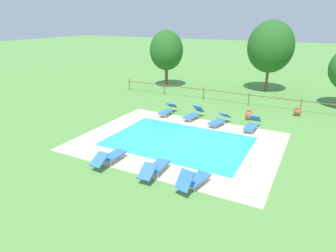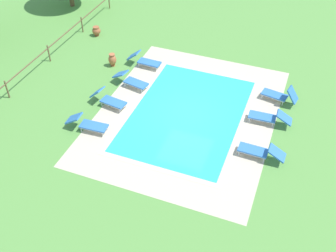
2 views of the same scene
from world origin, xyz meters
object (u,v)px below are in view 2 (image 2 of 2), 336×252
Objects in this scene: terracotta_urn_by_tree at (112,60)px; sun_lounger_north_far at (88,124)px; sun_lounger_south_near_corner at (131,80)px; sun_lounger_south_mid at (280,95)px; sun_lounger_south_far at (145,60)px; sun_lounger_north_mid at (269,117)px; sun_lounger_north_end at (260,151)px; terracotta_urn_near_fence at (96,31)px; sun_lounger_north_near_steps at (109,99)px.

sun_lounger_north_far is at bearing -164.87° from terracotta_urn_by_tree.
sun_lounger_south_near_corner is 1.12× the size of sun_lounger_south_mid.
sun_lounger_south_far is (0.58, 7.79, -0.02)m from sun_lounger_south_mid.
sun_lounger_north_mid is 2.46m from sun_lounger_north_end.
sun_lounger_north_mid reaches higher than terracotta_urn_near_fence.
sun_lounger_south_near_corner is at bearing 69.03° from sun_lounger_north_end.
sun_lounger_north_mid is at bearing -78.97° from sun_lounger_north_near_steps.
sun_lounger_south_near_corner is at bearing -10.42° from sun_lounger_north_near_steps.
sun_lounger_south_far is (2.07, 0.12, 0.02)m from sun_lounger_south_near_corner.
sun_lounger_south_near_corner is 2.75× the size of terracotta_urn_by_tree.
sun_lounger_south_far is 1.86m from terracotta_urn_by_tree.
sun_lounger_south_near_corner is at bearing -133.76° from terracotta_urn_near_fence.
sun_lounger_north_end is 1.03× the size of sun_lounger_south_far.
sun_lounger_north_end is 2.67× the size of terracotta_urn_by_tree.
sun_lounger_south_mid is at bearing -66.77° from sun_lounger_north_near_steps.
sun_lounger_south_near_corner reaches higher than terracotta_urn_near_fence.
sun_lounger_north_near_steps reaches higher than sun_lounger_south_far.
sun_lounger_south_near_corner is 1.06× the size of sun_lounger_south_far.
sun_lounger_north_near_steps is 0.97× the size of sun_lounger_north_far.
sun_lounger_north_far is 1.00× the size of sun_lounger_north_end.
sun_lounger_north_far is at bearing 97.89° from sun_lounger_north_end.
terracotta_urn_by_tree is (-0.05, 9.54, 0.02)m from sun_lounger_south_mid.
sun_lounger_north_near_steps is at bearing 176.58° from sun_lounger_south_far.
sun_lounger_north_near_steps is 0.95× the size of sun_lounger_south_near_corner.
sun_lounger_south_mid reaches higher than sun_lounger_north_near_steps.
sun_lounger_north_end is at bearing -114.72° from terracotta_urn_by_tree.
terracotta_urn_by_tree reaches higher than sun_lounger_north_mid.
terracotta_urn_by_tree is at bearing 65.28° from sun_lounger_north_end.
sun_lounger_north_near_steps is 3.26× the size of terracotta_urn_near_fence.
sun_lounger_south_far is at bearing -2.69° from sun_lounger_north_far.
sun_lounger_south_mid is 2.46× the size of terracotta_urn_by_tree.
sun_lounger_south_near_corner is (0.43, 7.45, -0.00)m from sun_lounger_north_mid.
sun_lounger_south_mid is 12.45m from terracotta_urn_near_fence.
sun_lounger_south_mid reaches higher than sun_lounger_north_far.
sun_lounger_north_near_steps is at bearing 169.58° from sun_lounger_south_near_corner.
sun_lounger_north_far is 2.67× the size of terracotta_urn_by_tree.
sun_lounger_north_mid is at bearing 173.69° from sun_lounger_south_mid.
sun_lounger_north_far is at bearing 124.16° from sun_lounger_south_mid.
sun_lounger_north_near_steps reaches higher than terracotta_urn_by_tree.
terracotta_urn_by_tree is at bearing 90.32° from sun_lounger_south_mid.
sun_lounger_north_far is (-2.03, 0.04, -0.02)m from sun_lounger_north_near_steps.
sun_lounger_north_far is 8.00m from sun_lounger_north_end.
sun_lounger_south_near_corner is at bearing -127.64° from terracotta_urn_by_tree.
sun_lounger_north_far is at bearing 174.23° from sun_lounger_south_near_corner.
sun_lounger_north_near_steps is 0.97× the size of sun_lounger_north_mid.
sun_lounger_south_mid is (1.92, -0.21, 0.04)m from sun_lounger_north_mid.
sun_lounger_north_mid is at bearing -101.34° from terracotta_urn_by_tree.
sun_lounger_north_mid is 3.35× the size of terracotta_urn_near_fence.
sun_lounger_north_mid is at bearing -111.54° from terracotta_urn_near_fence.
terracotta_urn_by_tree is at bearing 52.36° from sun_lounger_south_near_corner.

